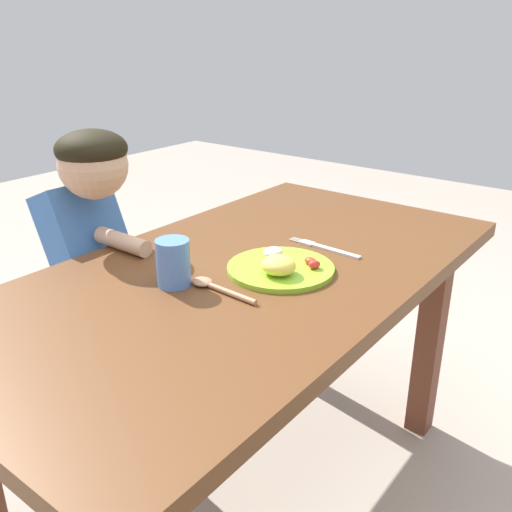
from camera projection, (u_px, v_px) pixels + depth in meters
The scene contains 7 objects.
ground_plane at pixel (248, 497), 1.66m from camera, with size 8.00×8.00×0.00m, color #AC9F8F.
dining_table at pixel (247, 308), 1.42m from camera, with size 1.45×0.78×0.74m.
plate at pixel (280, 267), 1.35m from camera, with size 0.26×0.26×0.06m.
fork at pixel (326, 248), 1.49m from camera, with size 0.03×0.22×0.01m.
spoon at pixel (214, 286), 1.26m from camera, with size 0.05×0.19×0.02m.
drinking_cup at pixel (173, 263), 1.27m from camera, with size 0.08×0.08×0.11m, color #5282D3.
person at pixel (91, 282), 1.63m from camera, with size 0.20×0.37×1.05m.
Camera 1 is at (-0.99, -0.79, 1.30)m, focal length 39.31 mm.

